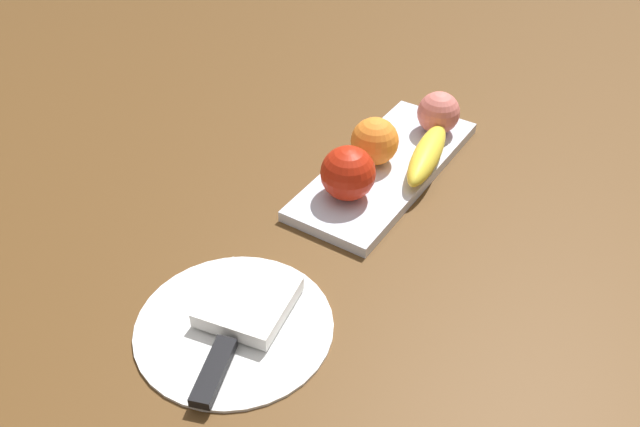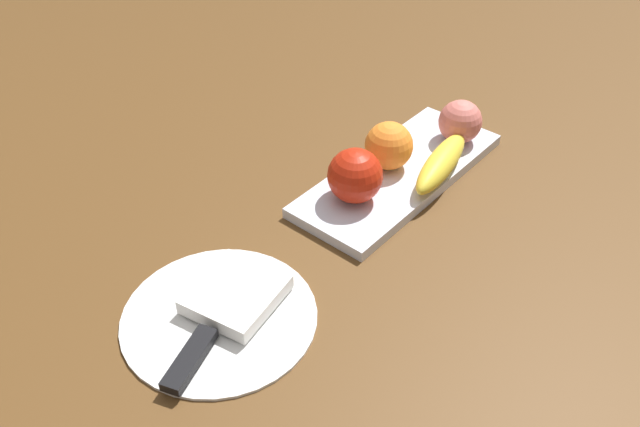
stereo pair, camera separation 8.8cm
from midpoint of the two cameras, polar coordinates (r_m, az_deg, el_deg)
The scene contains 9 objects.
ground_plane at distance 0.99m, azimuth 10.15°, elevation 1.18°, with size 2.40×2.40×0.00m, color #573819.
fruit_tray at distance 1.03m, azimuth 9.29°, elevation 3.28°, with size 0.37×0.14×0.02m, color silver.
apple at distance 0.93m, azimuth 5.74°, elevation 3.16°, with size 0.08×0.08×0.08m, color red.
banana at distance 1.01m, azimuth 12.87°, elevation 4.19°, with size 0.17×0.04×0.04m, color yellow.
orange_near_apple at distance 1.01m, azimuth 8.46°, elevation 5.71°, with size 0.07×0.07×0.07m, color orange.
peach at distance 1.09m, azimuth 14.28°, elevation 7.60°, with size 0.07×0.07×0.07m, color #D86E64.
dinner_plate at distance 0.81m, azimuth -5.59°, elevation -8.91°, with size 0.24×0.24×0.01m, color white.
folded_napkin at distance 0.81m, azimuth -4.17°, elevation -7.09°, with size 0.11×0.10×0.02m, color white.
knife at distance 0.77m, azimuth -7.31°, elevation -11.68°, with size 0.18×0.08×0.01m.
Camera 2 is at (-0.67, -0.40, 0.61)m, focal length 37.13 mm.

